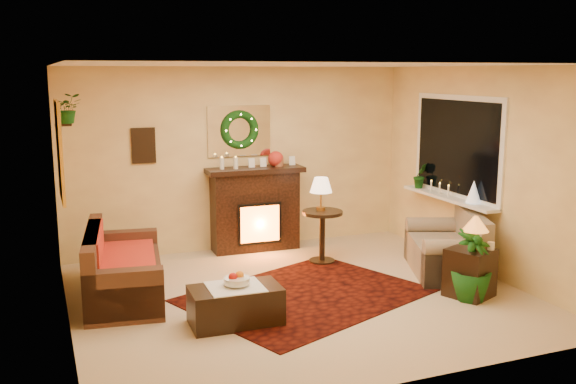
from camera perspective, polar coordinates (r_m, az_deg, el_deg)
name	(u,v)px	position (r m, az deg, el deg)	size (l,w,h in m)	color
floor	(299,296)	(7.45, 1.00, -9.19)	(5.00, 5.00, 0.00)	beige
ceiling	(300,65)	(7.01, 1.07, 11.22)	(5.00, 5.00, 0.00)	white
wall_back	(239,159)	(9.21, -4.36, 2.96)	(5.00, 5.00, 0.00)	#EFD88C
wall_front	(409,230)	(5.16, 10.70, -3.35)	(5.00, 5.00, 0.00)	#EFD88C
wall_left	(62,201)	(6.59, -19.47, -0.73)	(4.50, 4.50, 0.00)	#EFD88C
wall_right	(484,171)	(8.39, 17.01, 1.76)	(4.50, 4.50, 0.00)	#EFD88C
area_rug	(306,295)	(7.45, 1.59, -9.16)	(2.56, 1.92, 0.01)	#650208
sofa	(124,260)	(7.54, -14.37, -5.85)	(0.81, 1.83, 0.79)	#3D2A13
red_throw	(121,255)	(7.65, -14.65, -5.44)	(0.76, 1.23, 0.02)	red
fireplace	(255,212)	(9.19, -2.95, -1.79)	(1.23, 0.39, 1.13)	black
poinsettia	(276,159)	(9.17, -1.10, 2.96)	(0.22, 0.22, 0.22)	red
mantel_candle_a	(222,165)	(8.93, -5.90, 2.43)	(0.06, 0.06, 0.19)	beige
mantel_candle_b	(236,164)	(8.94, -4.67, 2.46)	(0.06, 0.06, 0.19)	white
mantel_mirror	(239,131)	(9.15, -4.35, 5.43)	(0.92, 0.02, 0.72)	white
wreath	(240,130)	(9.11, -4.28, 5.53)	(0.55, 0.55, 0.11)	#194719
wall_art	(143,146)	(8.86, -12.73, 4.05)	(0.32, 0.03, 0.48)	#381E11
gold_mirror	(60,151)	(6.82, -19.64, 3.46)	(0.03, 0.84, 1.00)	gold
hanging_plant	(69,123)	(7.55, -18.91, 5.83)	(0.33, 0.28, 0.36)	#194719
loveseat	(446,241)	(8.40, 13.83, -4.21)	(0.79, 1.37, 0.79)	tan
window_frame	(457,147)	(8.78, 14.80, 3.90)	(0.03, 1.86, 1.36)	white
window_glass	(456,147)	(8.77, 14.72, 3.90)	(0.02, 1.70, 1.22)	black
window_sill	(448,198)	(8.82, 14.04, -0.51)	(0.22, 1.86, 0.04)	white
mini_tree	(474,192)	(8.42, 16.18, 0.04)	(0.19, 0.19, 0.28)	white
sill_plant	(420,175)	(9.33, 11.68, 1.53)	(0.26, 0.21, 0.47)	#2B5D27
side_table_round	(322,239)	(8.63, 3.05, -4.16)	(0.54, 0.54, 0.71)	#52291B
lamp_cream	(321,198)	(8.53, 2.94, -0.50)	(0.30, 0.30, 0.46)	beige
end_table_square	(470,273)	(7.65, 15.86, -6.96)	(0.45, 0.45, 0.56)	#341910
lamp_tiffany	(475,233)	(7.53, 16.30, -3.49)	(0.30, 0.30, 0.44)	orange
coffee_table	(235,304)	(6.63, -4.69, -9.88)	(0.92, 0.51, 0.39)	#4C2E16
fruit_bowl	(237,280)	(6.57, -4.58, -7.84)	(0.27, 0.27, 0.06)	beige
floor_palm	(472,261)	(7.48, 16.04, -5.93)	(1.35, 1.35, 2.40)	black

